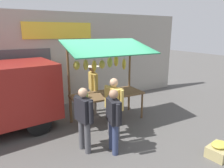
{
  "coord_description": "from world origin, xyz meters",
  "views": [
    {
      "loc": [
        2.65,
        5.19,
        2.72
      ],
      "look_at": [
        0.0,
        0.3,
        1.25
      ],
      "focal_mm": 32.03,
      "sensor_mm": 36.0,
      "label": 1
    }
  ],
  "objects": [
    {
      "name": "shopper_with_shopping_bag",
      "position": [
        0.66,
        1.59,
        0.86
      ],
      "size": [
        0.29,
        0.65,
        1.51
      ],
      "rotation": [
        0.0,
        0.0,
        -1.75
      ],
      "color": "navy",
      "rests_on": "ground"
    },
    {
      "name": "ground_plane",
      "position": [
        0.0,
        0.0,
        0.0
      ],
      "size": [
        40.0,
        40.0,
        0.0
      ],
      "primitive_type": "plane",
      "color": "#514F4C"
    },
    {
      "name": "shopper_with_ponytail",
      "position": [
        1.23,
        1.23,
        0.87
      ],
      "size": [
        0.31,
        0.66,
        1.53
      ],
      "rotation": [
        0.0,
        0.0,
        -1.36
      ],
      "color": "#4C4C51",
      "rests_on": "ground"
    },
    {
      "name": "street_backdrop",
      "position": [
        0.05,
        -2.2,
        1.7
      ],
      "size": [
        9.0,
        0.3,
        3.4
      ],
      "color": "#9E998E",
      "rests_on": "ground"
    },
    {
      "name": "shopper_in_striped_shirt",
      "position": [
        0.32,
        0.99,
        0.92
      ],
      "size": [
        0.32,
        0.67,
        1.6
      ],
      "rotation": [
        0.0,
        0.0,
        -1.35
      ],
      "color": "#4C4C51",
      "rests_on": "ground"
    },
    {
      "name": "market_stall",
      "position": [
        0.02,
        -0.04,
        1.55
      ],
      "size": [
        2.5,
        1.46,
        2.5
      ],
      "color": "brown",
      "rests_on": "ground"
    },
    {
      "name": "vendor_with_sunhat",
      "position": [
        0.15,
        -0.75,
        0.98
      ],
      "size": [
        0.43,
        0.69,
        1.66
      ],
      "rotation": [
        0.0,
        0.0,
        1.37
      ],
      "color": "#726656",
      "rests_on": "ground"
    },
    {
      "name": "produce_crate_near",
      "position": [
        -1.32,
        2.88,
        0.16
      ],
      "size": [
        0.61,
        0.49,
        0.36
      ],
      "color": "tan",
      "rests_on": "ground"
    }
  ]
}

